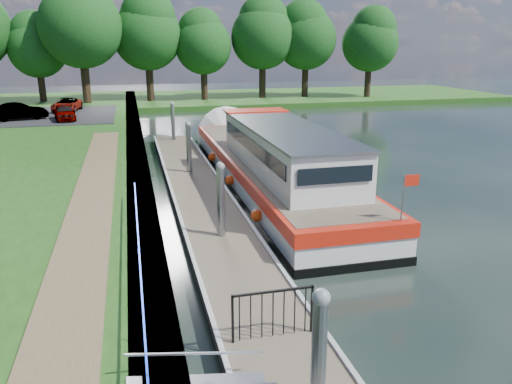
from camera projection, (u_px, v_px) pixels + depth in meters
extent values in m
cube|color=#473D2D|center=(140.00, 189.00, 22.36)|extent=(1.10, 90.00, 0.78)
cube|color=#1D4714|center=(255.00, 98.00, 60.17)|extent=(60.00, 18.00, 0.60)
cube|color=brown|center=(83.00, 242.00, 15.31)|extent=(1.60, 40.00, 0.05)
cube|color=black|center=(28.00, 116.00, 41.64)|extent=(14.00, 12.00, 0.06)
cube|color=#0C2DBF|center=(142.00, 291.00, 10.86)|extent=(0.04, 18.00, 0.04)
cube|color=#0C2DBF|center=(143.00, 305.00, 10.96)|extent=(0.03, 18.00, 0.03)
cylinder|color=#0C2DBF|center=(144.00, 329.00, 10.03)|extent=(0.04, 0.04, 0.72)
cylinder|color=#0C2DBF|center=(141.00, 284.00, 11.88)|extent=(0.04, 0.04, 0.72)
cylinder|color=#0C2DBF|center=(139.00, 252.00, 13.74)|extent=(0.04, 0.04, 0.72)
cylinder|color=#0C2DBF|center=(138.00, 227.00, 15.60)|extent=(0.04, 0.04, 0.72)
cylinder|color=#0C2DBF|center=(136.00, 207.00, 17.46)|extent=(0.04, 0.04, 0.72)
cylinder|color=#0C2DBF|center=(135.00, 192.00, 19.32)|extent=(0.04, 0.04, 0.72)
cube|color=brown|center=(203.00, 200.00, 21.13)|extent=(2.50, 30.00, 0.24)
cube|color=#9EA0A3|center=(219.00, 239.00, 17.48)|extent=(2.30, 5.00, 0.30)
cube|color=#9EA0A3|center=(191.00, 181.00, 24.92)|extent=(2.30, 5.00, 0.30)
cube|color=#9EA0A3|center=(176.00, 149.00, 32.35)|extent=(2.30, 5.00, 0.30)
cube|color=#9EA0A3|center=(230.00, 194.00, 21.37)|extent=(0.12, 30.00, 0.06)
cube|color=#9EA0A3|center=(174.00, 199.00, 20.81)|extent=(0.12, 30.00, 0.06)
sphere|color=gray|center=(321.00, 298.00, 7.87)|extent=(0.30, 0.30, 0.30)
cylinder|color=gray|center=(221.00, 216.00, 16.72)|extent=(0.26, 0.26, 3.40)
sphere|color=gray|center=(220.00, 167.00, 16.23)|extent=(0.30, 0.30, 0.30)
cylinder|color=gray|center=(189.00, 158.00, 25.08)|extent=(0.26, 0.26, 3.40)
sphere|color=gray|center=(188.00, 125.00, 24.59)|extent=(0.30, 0.30, 0.30)
cylinder|color=gray|center=(173.00, 129.00, 33.44)|extent=(0.26, 0.26, 3.40)
sphere|color=gray|center=(172.00, 104.00, 32.95)|extent=(0.30, 0.30, 0.30)
cube|color=#A5A8AD|center=(196.00, 354.00, 9.30)|extent=(2.58, 0.04, 0.41)
cube|color=black|center=(233.00, 319.00, 10.69)|extent=(0.05, 0.05, 1.15)
cube|color=black|center=(312.00, 309.00, 11.11)|extent=(0.05, 0.05, 1.15)
cube|color=black|center=(273.00, 291.00, 10.74)|extent=(1.85, 0.05, 0.05)
cube|color=black|center=(239.00, 318.00, 10.72)|extent=(0.02, 0.02, 1.10)
cube|color=black|center=(251.00, 317.00, 10.78)|extent=(0.02, 0.02, 1.10)
cube|color=black|center=(262.00, 315.00, 10.84)|extent=(0.02, 0.02, 1.10)
cube|color=black|center=(273.00, 314.00, 10.90)|extent=(0.02, 0.02, 1.10)
cube|color=black|center=(284.00, 312.00, 10.96)|extent=(0.02, 0.02, 1.10)
cube|color=black|center=(295.00, 311.00, 11.02)|extent=(0.02, 0.02, 1.10)
cube|color=black|center=(305.00, 309.00, 11.07)|extent=(0.02, 0.02, 1.10)
cube|color=black|center=(269.00, 185.00, 24.35)|extent=(4.00, 20.00, 0.55)
cube|color=silver|center=(269.00, 173.00, 24.18)|extent=(3.96, 19.90, 0.65)
cube|color=red|center=(269.00, 162.00, 24.02)|extent=(4.04, 20.00, 0.48)
cube|color=brown|center=(269.00, 157.00, 23.95)|extent=(3.68, 19.20, 0.04)
cone|color=silver|center=(228.00, 137.00, 33.86)|extent=(4.00, 1.50, 4.00)
cube|color=silver|center=(285.00, 149.00, 21.37)|extent=(3.00, 11.00, 1.75)
cube|color=gray|center=(285.00, 128.00, 21.11)|extent=(3.10, 11.20, 0.10)
cube|color=black|center=(250.00, 145.00, 20.95)|extent=(0.04, 10.00, 0.55)
cube|color=black|center=(318.00, 142.00, 21.66)|extent=(0.04, 10.00, 0.55)
cube|color=black|center=(254.00, 124.00, 26.46)|extent=(2.60, 0.04, 0.55)
cube|color=black|center=(336.00, 175.00, 16.15)|extent=(2.60, 0.04, 0.55)
cube|color=red|center=(255.00, 110.00, 25.92)|extent=(3.20, 1.60, 0.06)
cylinder|color=gray|center=(403.00, 198.00, 15.08)|extent=(0.05, 0.05, 1.50)
cube|color=red|center=(412.00, 180.00, 14.98)|extent=(0.50, 0.02, 0.35)
sphere|color=#FF490E|center=(257.00, 216.00, 18.10)|extent=(0.44, 0.44, 0.44)
sphere|color=#FF490E|center=(230.00, 180.00, 22.74)|extent=(0.44, 0.44, 0.44)
sphere|color=#FF490E|center=(212.00, 157.00, 27.39)|extent=(0.44, 0.44, 0.44)
imported|color=#594C47|center=(289.00, 176.00, 17.01)|extent=(0.49, 0.68, 1.72)
cylinder|color=#332316|center=(42.00, 88.00, 52.17)|extent=(0.70, 0.70, 3.10)
sphere|color=#113A14|center=(37.00, 49.00, 51.03)|extent=(5.85, 5.85, 5.85)
sphere|color=#113A14|center=(34.00, 34.00, 50.73)|extent=(4.65, 4.65, 4.65)
cylinder|color=#332316|center=(86.00, 83.00, 50.74)|extent=(0.84, 0.84, 4.29)
sphere|color=#113A14|center=(81.00, 27.00, 49.17)|extent=(8.10, 8.10, 8.10)
sphere|color=#113A14|center=(79.00, 5.00, 48.74)|extent=(6.44, 6.44, 6.44)
cylinder|color=#332316|center=(150.00, 83.00, 54.18)|extent=(0.79, 0.79, 3.83)
sphere|color=#113A14|center=(147.00, 36.00, 52.77)|extent=(7.24, 7.24, 7.24)
sphere|color=#113A14|center=(148.00, 17.00, 52.09)|extent=(5.75, 5.75, 5.75)
cylinder|color=#332316|center=(204.00, 85.00, 55.39)|extent=(0.72, 0.72, 3.26)
sphere|color=#113A14|center=(203.00, 46.00, 54.20)|extent=(6.16, 6.16, 6.16)
sphere|color=#113A14|center=(201.00, 31.00, 53.95)|extent=(4.89, 4.89, 4.89)
cylinder|color=#332316|center=(262.00, 81.00, 57.17)|extent=(0.78, 0.78, 3.77)
sphere|color=#113A14|center=(263.00, 37.00, 55.79)|extent=(7.13, 7.13, 7.13)
sphere|color=#113A14|center=(263.00, 20.00, 55.53)|extent=(5.66, 5.66, 5.66)
cylinder|color=#332316|center=(305.00, 81.00, 58.41)|extent=(0.77, 0.77, 3.65)
sphere|color=#113A14|center=(306.00, 39.00, 57.08)|extent=(6.89, 6.89, 6.89)
sphere|color=#113A14|center=(304.00, 23.00, 56.51)|extent=(5.47, 5.47, 5.47)
cylinder|color=#332316|center=(368.00, 82.00, 58.36)|extent=(0.74, 0.74, 3.41)
sphere|color=#113A14|center=(370.00, 43.00, 57.12)|extent=(6.43, 6.43, 6.43)
sphere|color=#113A14|center=(374.00, 28.00, 56.51)|extent=(5.11, 5.11, 5.11)
imported|color=#999999|center=(65.00, 112.00, 39.14)|extent=(2.08, 3.86, 1.25)
imported|color=#999999|center=(20.00, 111.00, 39.24)|extent=(4.31, 2.63, 1.34)
imported|color=#999999|center=(67.00, 105.00, 44.16)|extent=(2.53, 4.45, 1.17)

